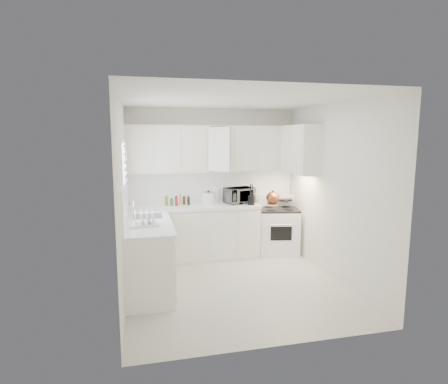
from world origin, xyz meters
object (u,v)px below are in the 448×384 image
object	(u,v)px
microwave	(239,194)
utensil_crock	(251,194)
dish_rack	(143,218)
rice_cooker	(208,197)
stove	(278,225)
tea_kettle	(273,197)

from	to	relation	value
microwave	utensil_crock	size ratio (longest dim) A/B	1.29
microwave	dish_rack	size ratio (longest dim) A/B	1.29
rice_cooker	dish_rack	size ratio (longest dim) A/B	0.62
stove	rice_cooker	size ratio (longest dim) A/B	4.50
stove	microwave	bearing A→B (deg)	-174.00
microwave	rice_cooker	bearing A→B (deg)	160.02
rice_cooker	utensil_crock	bearing A→B (deg)	-32.55
stove	tea_kettle	world-z (taller)	tea_kettle
utensil_crock	dish_rack	world-z (taller)	utensil_crock
microwave	utensil_crock	bearing A→B (deg)	-73.18
stove	microwave	size ratio (longest dim) A/B	2.17
tea_kettle	utensil_crock	bearing A→B (deg)	-165.95
rice_cooker	dish_rack	xyz separation A→B (m)	(-1.12, -1.36, -0.01)
utensil_crock	microwave	bearing A→B (deg)	123.95
tea_kettle	microwave	size ratio (longest dim) A/B	0.58
tea_kettle	utensil_crock	world-z (taller)	utensil_crock
rice_cooker	dish_rack	bearing A→B (deg)	-142.45
utensil_crock	tea_kettle	bearing A→B (deg)	-0.37
rice_cooker	tea_kettle	bearing A→B (deg)	-25.94
stove	rice_cooker	distance (m)	1.38
tea_kettle	rice_cooker	bearing A→B (deg)	-178.66
rice_cooker	microwave	bearing A→B (deg)	-15.71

